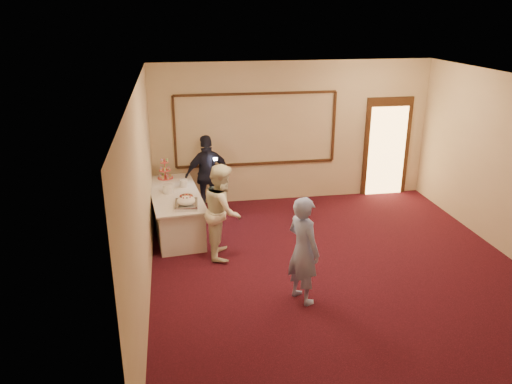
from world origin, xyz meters
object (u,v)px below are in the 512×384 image
at_px(guest, 208,175).
at_px(pavlova_tray, 186,202).
at_px(plate_stack_b, 184,183).
at_px(tart, 186,197).
at_px(plate_stack_a, 168,189).
at_px(buffet_table, 176,211).
at_px(man, 303,250).
at_px(woman, 223,211).
at_px(cupcake_stand, 165,171).

bearing_deg(guest, pavlova_tray, 58.46).
distance_m(plate_stack_b, tart, 0.66).
distance_m(pavlova_tray, plate_stack_a, 0.81).
bearing_deg(pavlova_tray, buffet_table, 103.95).
relative_size(tart, guest, 0.17).
relative_size(man, woman, 0.98).
bearing_deg(cupcake_stand, tart, -73.18).
relative_size(plate_stack_a, plate_stack_b, 1.13).
height_order(plate_stack_a, tart, plate_stack_a).
bearing_deg(pavlova_tray, man, -51.98).
xyz_separation_m(buffet_table, cupcake_stand, (-0.17, 0.87, 0.55)).
relative_size(cupcake_stand, plate_stack_a, 2.31).
relative_size(pavlova_tray, guest, 0.34).
height_order(plate_stack_a, man, man).
relative_size(plate_stack_b, man, 0.11).
relative_size(plate_stack_a, woman, 0.12).
bearing_deg(man, woman, 4.86).
xyz_separation_m(buffet_table, man, (1.75, -2.75, 0.41)).
bearing_deg(plate_stack_a, tart, -48.43).
distance_m(buffet_table, plate_stack_a, 0.48).
bearing_deg(woman, plate_stack_a, 45.19).
relative_size(plate_stack_b, woman, 0.11).
bearing_deg(guest, woman, 78.82).
xyz_separation_m(buffet_table, woman, (0.78, -1.14, 0.42)).
height_order(pavlova_tray, tart, pavlova_tray).
bearing_deg(buffet_table, guest, 49.93).
bearing_deg(plate_stack_a, cupcake_stand, 93.52).
distance_m(man, guest, 3.71).
relative_size(tart, man, 0.18).
bearing_deg(buffet_table, tart, -61.11).
height_order(plate_stack_a, woman, woman).
xyz_separation_m(cupcake_stand, guest, (0.85, -0.06, -0.11)).
bearing_deg(plate_stack_b, tart, -88.38).
height_order(pavlova_tray, cupcake_stand, cupcake_stand).
xyz_separation_m(plate_stack_a, woman, (0.90, -1.14, -0.04)).
bearing_deg(buffet_table, cupcake_stand, 101.23).
distance_m(tart, guest, 1.27).
distance_m(cupcake_stand, guest, 0.86).
bearing_deg(cupcake_stand, buffet_table, -78.77).
relative_size(cupcake_stand, woman, 0.28).
distance_m(buffet_table, tart, 0.58).
distance_m(buffet_table, woman, 1.44).
bearing_deg(plate_stack_a, guest, 45.41).
bearing_deg(plate_stack_a, plate_stack_b, 44.55).
xyz_separation_m(cupcake_stand, plate_stack_a, (0.05, -0.87, -0.08)).
height_order(plate_stack_b, tart, plate_stack_b).
bearing_deg(woman, pavlova_tray, 63.82).
bearing_deg(man, pavlova_tray, 11.83).
relative_size(pavlova_tray, plate_stack_a, 2.83).
bearing_deg(cupcake_stand, plate_stack_b, -58.46).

